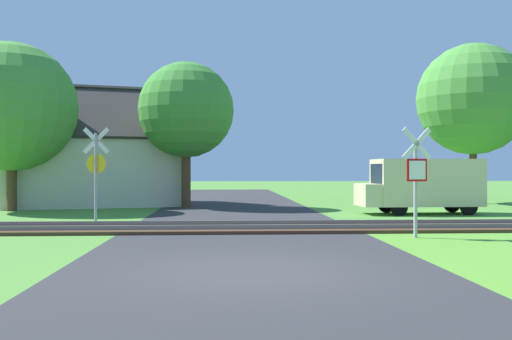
# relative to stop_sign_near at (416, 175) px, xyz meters

# --- Properties ---
(ground_plane) EXTENTS (160.00, 160.00, 0.00)m
(ground_plane) POSITION_rel_stop_sign_near_xyz_m (-4.57, -4.70, -1.67)
(ground_plane) COLOR #4C8433
(road_asphalt) EXTENTS (6.97, 80.00, 0.01)m
(road_asphalt) POSITION_rel_stop_sign_near_xyz_m (-4.57, -2.70, -1.67)
(road_asphalt) COLOR #2D2D30
(road_asphalt) RESTS_ON ground
(rail_track) EXTENTS (60.00, 2.60, 0.22)m
(rail_track) POSITION_rel_stop_sign_near_xyz_m (-4.57, 2.29, -1.62)
(rail_track) COLOR #422D1E
(rail_track) RESTS_ON ground
(stop_sign_near) EXTENTS (0.86, 0.24, 2.93)m
(stop_sign_near) POSITION_rel_stop_sign_near_xyz_m (0.00, 0.00, 0.00)
(stop_sign_near) COLOR #9E9EA5
(stop_sign_near) RESTS_ON ground
(crossing_sign_far) EXTENTS (0.88, 0.15, 3.21)m
(crossing_sign_far) POSITION_rel_stop_sign_near_xyz_m (-9.29, 4.13, 0.22)
(crossing_sign_far) COLOR #9E9EA5
(crossing_sign_far) RESTS_ON ground
(house) EXTENTS (9.99, 8.58, 6.17)m
(house) POSITION_rel_stop_sign_near_xyz_m (-11.83, 14.94, 0.24)
(house) COLOR beige
(house) RESTS_ON ground
(tree_center) EXTENTS (4.56, 4.56, 6.95)m
(tree_center) POSITION_rel_stop_sign_near_xyz_m (-6.90, 12.47, 2.97)
(tree_center) COLOR #513823
(tree_center) RESTS_ON ground
(tree_far) EXTENTS (5.94, 5.94, 8.55)m
(tree_far) POSITION_rel_stop_sign_near_xyz_m (8.22, 14.96, 3.90)
(tree_far) COLOR #513823
(tree_far) RESTS_ON ground
(tree_left) EXTENTS (5.63, 5.63, 7.38)m
(tree_left) POSITION_rel_stop_sign_near_xyz_m (-14.37, 10.62, 2.88)
(tree_left) COLOR #513823
(tree_left) RESTS_ON ground
(mail_truck) EXTENTS (4.96, 2.04, 2.24)m
(mail_truck) POSITION_rel_stop_sign_near_xyz_m (3.01, 8.03, -0.44)
(mail_truck) COLOR beige
(mail_truck) RESTS_ON ground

